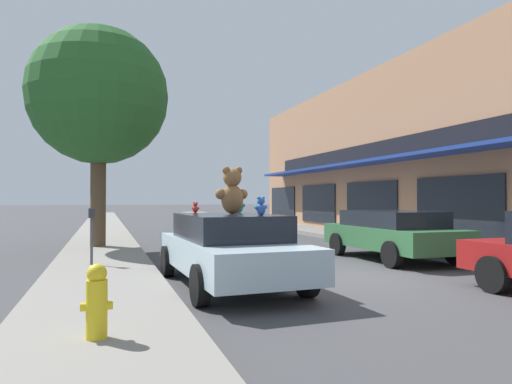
{
  "coord_description": "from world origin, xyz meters",
  "views": [
    {
      "loc": [
        -4.91,
        -8.45,
        1.64
      ],
      "look_at": [
        -1.2,
        2.64,
        1.83
      ],
      "focal_mm": 32.0,
      "sensor_mm": 36.0,
      "label": 1
    }
  ],
  "objects": [
    {
      "name": "teddy_bear_teal",
      "position": [
        -2.16,
        0.9,
        1.54
      ],
      "size": [
        0.25,
        0.27,
        0.38
      ],
      "rotation": [
        0.0,
        0.0,
        2.29
      ],
      "color": "teal",
      "rests_on": "plush_art_car"
    },
    {
      "name": "teddy_bear_cream",
      "position": [
        -2.05,
        -0.17,
        1.5
      ],
      "size": [
        0.17,
        0.23,
        0.3
      ],
      "rotation": [
        0.0,
        0.0,
        4.29
      ],
      "color": "beige",
      "rests_on": "plush_art_car"
    },
    {
      "name": "fire_hydrant",
      "position": [
        -4.97,
        -3.31,
        0.56
      ],
      "size": [
        0.33,
        0.22,
        0.79
      ],
      "color": "yellow",
      "rests_on": "sidewalk_near"
    },
    {
      "name": "teddy_bear_red",
      "position": [
        -3.08,
        1.03,
        1.46
      ],
      "size": [
        0.17,
        0.13,
        0.23
      ],
      "rotation": [
        0.0,
        0.0,
        2.74
      ],
      "color": "red",
      "rests_on": "plush_art_car"
    },
    {
      "name": "street_tree",
      "position": [
        -5.08,
        6.73,
        4.89
      ],
      "size": [
        4.34,
        4.34,
        6.92
      ],
      "color": "brown",
      "rests_on": "sidewalk_near"
    },
    {
      "name": "parked_car_far_center",
      "position": [
        2.54,
        2.15,
        0.74
      ],
      "size": [
        2.08,
        4.28,
        1.32
      ],
      "color": "#336B3D",
      "rests_on": "ground_plane"
    },
    {
      "name": "teddy_bear_green",
      "position": [
        -2.14,
        -0.43,
        1.52
      ],
      "size": [
        0.26,
        0.19,
        0.34
      ],
      "rotation": [
        0.0,
        0.0,
        2.76
      ],
      "color": "green",
      "rests_on": "plush_art_car"
    },
    {
      "name": "ground_plane",
      "position": [
        0.0,
        0.0,
        0.0
      ],
      "size": [
        260.0,
        260.0,
        0.0
      ],
      "primitive_type": "plane",
      "color": "#424244"
    },
    {
      "name": "sidewalk_near",
      "position": [
        -4.94,
        0.0,
        0.08
      ],
      "size": [
        2.24,
        90.0,
        0.17
      ],
      "color": "gray",
      "rests_on": "ground_plane"
    },
    {
      "name": "plush_art_car",
      "position": [
        -2.65,
        -0.07,
        0.73
      ],
      "size": [
        2.16,
        4.72,
        1.35
      ],
      "rotation": [
        0.0,
        0.0,
        0.04
      ],
      "color": "#ADC6D1",
      "rests_on": "ground_plane"
    },
    {
      "name": "parking_meter",
      "position": [
        -5.16,
        2.5,
        0.98
      ],
      "size": [
        0.14,
        0.1,
        1.27
      ],
      "color": "#4C4C51",
      "rests_on": "sidewalk_near"
    },
    {
      "name": "teddy_bear_giant",
      "position": [
        -2.52,
        0.18,
        1.8
      ],
      "size": [
        0.7,
        0.44,
        0.93
      ],
      "rotation": [
        0.0,
        0.0,
        3.27
      ],
      "color": "olive",
      "rests_on": "plush_art_car"
    },
    {
      "name": "teddy_bear_white",
      "position": [
        -2.29,
        0.64,
        1.49
      ],
      "size": [
        0.21,
        0.14,
        0.28
      ],
      "rotation": [
        0.0,
        0.0,
        3.4
      ],
      "color": "white",
      "rests_on": "plush_art_car"
    },
    {
      "name": "teddy_bear_blue",
      "position": [
        -2.28,
        -0.88,
        1.52
      ],
      "size": [
        0.26,
        0.18,
        0.34
      ],
      "rotation": [
        0.0,
        0.0,
        3.47
      ],
      "color": "blue",
      "rests_on": "plush_art_car"
    }
  ]
}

